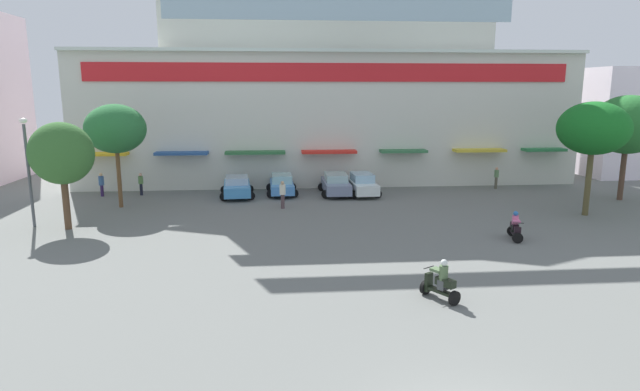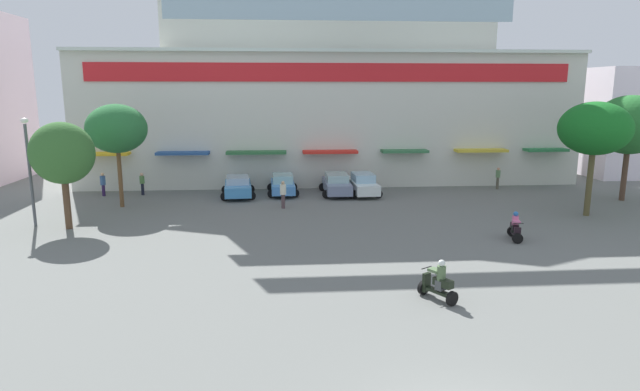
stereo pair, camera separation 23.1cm
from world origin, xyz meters
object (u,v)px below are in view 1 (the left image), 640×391
at_px(plaza_tree_0, 61,154).
at_px(pedestrian_1, 283,193).
at_px(scooter_rider_0, 441,283).
at_px(streetlamp_near, 28,163).
at_px(plaza_tree_3, 594,129).
at_px(plaza_tree_1, 628,125).
at_px(scooter_rider_3, 515,228).
at_px(pedestrian_2, 101,183).
at_px(parked_car_0, 237,187).
at_px(parked_car_3, 362,184).
at_px(plaza_tree_2, 115,129).
at_px(pedestrian_3, 141,183).
at_px(pedestrian_0, 496,177).
at_px(parked_car_1, 282,184).
at_px(parked_car_2, 336,184).

bearing_deg(plaza_tree_0, pedestrian_1, 19.30).
relative_size(scooter_rider_0, streetlamp_near, 0.26).
height_order(plaza_tree_0, plaza_tree_3, plaza_tree_3).
xyz_separation_m(pedestrian_1, streetlamp_near, (-13.74, -3.42, 2.53)).
height_order(plaza_tree_1, streetlamp_near, plaza_tree_1).
bearing_deg(pedestrian_1, scooter_rider_0, -70.68).
relative_size(plaza_tree_1, plaza_tree_3, 1.05).
height_order(scooter_rider_3, pedestrian_2, pedestrian_2).
bearing_deg(parked_car_0, parked_car_3, 0.06).
xyz_separation_m(plaza_tree_2, pedestrian_3, (0.36, 3.88, -4.09)).
height_order(plaza_tree_2, pedestrian_0, plaza_tree_2).
height_order(parked_car_1, pedestrian_3, pedestrian_3).
bearing_deg(pedestrian_0, parked_car_3, -172.11).
height_order(plaza_tree_0, plaza_tree_2, plaza_tree_2).
bearing_deg(pedestrian_1, parked_car_3, 34.47).
distance_m(plaza_tree_1, pedestrian_2, 36.26).
distance_m(plaza_tree_0, parked_car_3, 19.48).
bearing_deg(pedestrian_0, scooter_rider_0, -117.53).
xyz_separation_m(parked_car_3, pedestrian_1, (-5.74, -3.94, 0.22)).
height_order(parked_car_3, pedestrian_1, pedestrian_1).
relative_size(pedestrian_1, pedestrian_2, 1.06).
distance_m(parked_car_1, pedestrian_2, 12.70).
bearing_deg(parked_car_1, parked_car_2, -5.24).
bearing_deg(plaza_tree_2, pedestrian_3, 84.74).
height_order(plaza_tree_2, plaza_tree_3, plaza_tree_3).
height_order(scooter_rider_3, streetlamp_near, streetlamp_near).
xyz_separation_m(pedestrian_3, streetlamp_near, (-3.74, -8.55, 2.61)).
relative_size(parked_car_0, scooter_rider_3, 2.74).
height_order(scooter_rider_3, pedestrian_1, pedestrian_1).
xyz_separation_m(parked_car_1, pedestrian_2, (-12.69, 0.41, 0.22)).
relative_size(parked_car_1, scooter_rider_0, 2.65).
height_order(parked_car_0, pedestrian_1, pedestrian_1).
bearing_deg(streetlamp_near, pedestrian_2, 82.78).
distance_m(parked_car_2, parked_car_3, 1.88).
bearing_deg(parked_car_0, parked_car_2, 2.28).
relative_size(plaza_tree_0, pedestrian_3, 3.60).
relative_size(parked_car_0, streetlamp_near, 0.71).
relative_size(parked_car_1, pedestrian_2, 2.44).
relative_size(plaza_tree_3, pedestrian_0, 4.10).
bearing_deg(pedestrian_2, streetlamp_near, -97.22).
xyz_separation_m(pedestrian_2, streetlamp_near, (-1.06, -8.40, 2.58)).
distance_m(parked_car_2, scooter_rider_3, 14.51).
bearing_deg(scooter_rider_3, pedestrian_3, 148.49).
height_order(plaza_tree_1, pedestrian_1, plaza_tree_1).
height_order(parked_car_1, parked_car_3, parked_car_3).
distance_m(plaza_tree_0, parked_car_2, 17.95).
xyz_separation_m(scooter_rider_3, streetlamp_near, (-25.31, 4.67, 2.94)).
relative_size(scooter_rider_0, pedestrian_0, 0.94).
bearing_deg(plaza_tree_3, pedestrian_1, 169.49).
xyz_separation_m(parked_car_0, parked_car_2, (7.01, 0.28, 0.02)).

